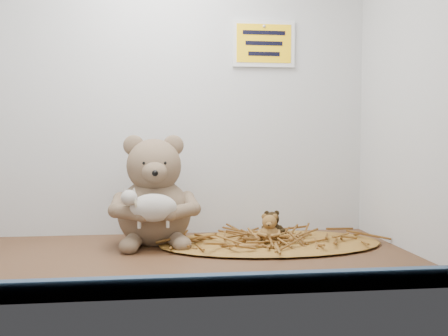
{
  "coord_description": "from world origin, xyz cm",
  "views": [
    {
      "loc": [
        0.9,
        -114.44,
        27.18
      ],
      "look_at": [
        15.4,
        4.57,
        20.36
      ],
      "focal_mm": 40.0,
      "sensor_mm": 36.0,
      "label": 1
    }
  ],
  "objects": [
    {
      "name": "toy_lamb",
      "position": [
        -1.55,
        5.07,
        10.92
      ],
      "size": [
        14.6,
        8.91,
        9.44
      ],
      "primitive_type": null,
      "color": "#BCB5A9",
      "rests_on": "main_teddy"
    },
    {
      "name": "straw_bed",
      "position": [
        28.34,
        10.98,
        0.56
      ],
      "size": [
        58.05,
        33.71,
        1.12
      ],
      "primitive_type": "ellipsoid",
      "color": "brown",
      "rests_on": "shelf_floor"
    },
    {
      "name": "alcove_shell",
      "position": [
        0.0,
        9.0,
        45.0
      ],
      "size": [
        120.4,
        60.2,
        90.4
      ],
      "color": "#492B19",
      "rests_on": "ground"
    },
    {
      "name": "wall_sign",
      "position": [
        30.0,
        29.4,
        55.0
      ],
      "size": [
        16.0,
        1.2,
        11.0
      ],
      "primitive_type": "cube",
      "color": "yellow",
      "rests_on": "back_wall"
    },
    {
      "name": "mini_teddy_brown",
      "position": [
        29.17,
        13.32,
        4.96
      ],
      "size": [
        6.79,
        7.1,
        7.68
      ],
      "primitive_type": null,
      "rotation": [
        0.0,
        0.0,
        0.1
      ],
      "color": "black",
      "rests_on": "straw_bed"
    },
    {
      "name": "main_teddy",
      "position": [
        -1.55,
        15.24,
        14.19
      ],
      "size": [
        23.96,
        25.17,
        28.39
      ],
      "primitive_type": null,
      "rotation": [
        0.0,
        0.0,
        0.05
      ],
      "color": "#7B674C",
      "rests_on": "shelf_floor"
    },
    {
      "name": "front_rail",
      "position": [
        0.0,
        -28.8,
        1.8
      ],
      "size": [
        119.28,
        2.2,
        3.6
      ],
      "primitive_type": "cube",
      "color": "#374B69",
      "rests_on": "shelf_floor"
    },
    {
      "name": "mini_teddy_tan",
      "position": [
        27.51,
        8.63,
        4.91
      ],
      "size": [
        7.62,
        7.86,
        7.56
      ],
      "primitive_type": null,
      "rotation": [
        0.0,
        0.0,
        -0.28
      ],
      "color": "#915B2F",
      "rests_on": "straw_bed"
    }
  ]
}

